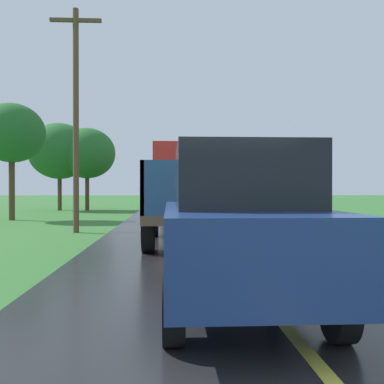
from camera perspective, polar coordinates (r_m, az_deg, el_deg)
The scene contains 7 objects.
banana_truck_near at distance 12.37m, azimuth -0.40°, elevation 0.24°, with size 2.38×5.82×2.80m.
banana_truck_far at distance 27.45m, azimuth -1.55°, elevation 0.34°, with size 2.38×5.81×2.80m.
utility_pole_roadside at distance 15.71m, azimuth -15.00°, elevation 9.96°, with size 1.75×0.20×7.72m.
roadside_tree_near_left at distance 31.31m, azimuth -13.60°, elevation 4.96°, with size 3.91×3.91×5.76m.
roadside_tree_mid_right at distance 22.78m, azimuth -22.59°, elevation 7.13°, with size 3.16×3.16×5.63m.
roadside_tree_far_left at distance 31.82m, azimuth -16.99°, elevation 5.14°, with size 4.33×4.33×6.10m.
following_car at distance 5.26m, azimuth 5.86°, elevation -4.41°, with size 1.74×4.10×1.92m.
Camera 1 is at (-1.21, 0.01, 1.51)m, focal length 40.64 mm.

